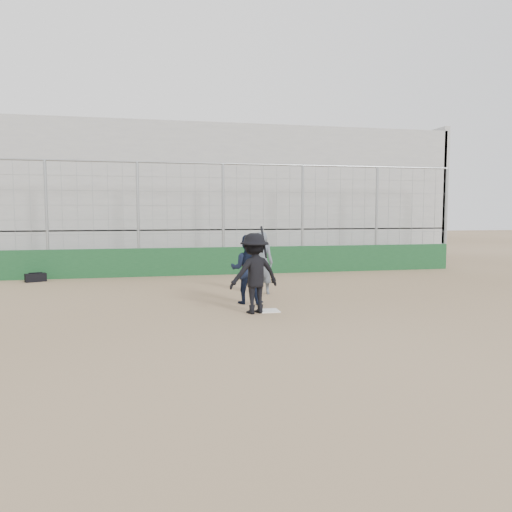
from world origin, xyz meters
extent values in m
plane|color=brown|center=(0.00, 0.00, 0.00)|extent=(90.00, 90.00, 0.00)
cube|color=white|center=(0.00, 0.00, 0.01)|extent=(0.44, 0.44, 0.02)
cube|color=#133D1E|center=(0.00, 7.00, 0.50)|extent=(18.00, 0.25, 1.00)
cylinder|color=gray|center=(0.00, 7.00, 2.00)|extent=(0.10, 0.10, 4.00)
cylinder|color=gray|center=(9.00, 7.00, 2.00)|extent=(0.10, 0.10, 4.00)
cylinder|color=gray|center=(0.00, 7.00, 4.00)|extent=(18.00, 0.07, 0.07)
cube|color=#959595|center=(0.00, 11.95, 0.80)|extent=(20.00, 6.70, 1.60)
cube|color=#959595|center=(0.00, 11.95, 3.70)|extent=(20.00, 6.70, 4.20)
cube|color=#959595|center=(10.00, 11.95, 2.90)|extent=(0.25, 6.70, 6.10)
cylinder|color=gray|center=(0.00, 15.10, 6.80)|extent=(20.00, 0.06, 0.06)
imported|color=black|center=(-0.37, -0.12, 0.90)|extent=(1.30, 0.95, 1.80)
cylinder|color=black|center=(-0.12, 0.03, 1.59)|extent=(0.07, 0.57, 0.71)
imported|color=black|center=(-0.31, 1.02, 0.56)|extent=(1.01, 0.91, 1.12)
sphere|color=maroon|center=(-0.31, 1.02, 1.01)|extent=(0.28, 0.28, 0.28)
imported|color=slate|center=(0.39, 2.43, 0.78)|extent=(0.73, 0.60, 1.56)
cube|color=black|center=(-6.28, 6.34, 0.14)|extent=(0.69, 0.51, 0.27)
cylinder|color=black|center=(-6.28, 6.34, 0.29)|extent=(0.40, 0.20, 0.04)
camera|label=1|loc=(-2.68, -10.93, 2.25)|focal=35.00mm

